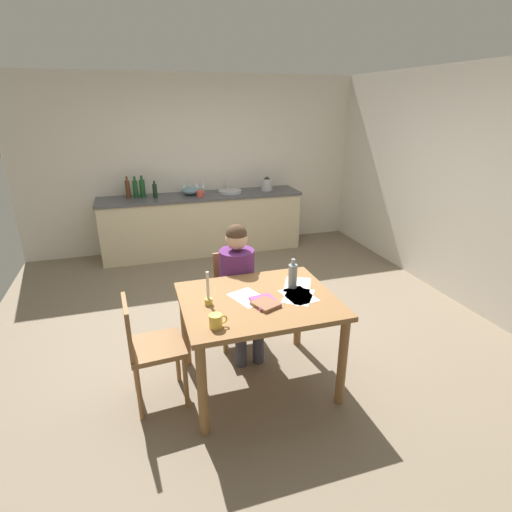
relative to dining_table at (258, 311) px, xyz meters
The scene contains 29 objects.
ground_plane 1.23m from the dining_table, 82.53° to the left, with size 5.20×5.20×0.04m, color #7A6B56.
wall_back 3.67m from the dining_table, 87.89° to the left, with size 5.20×0.12×2.60m, color silver.
wall_right 2.98m from the dining_table, 20.32° to the left, with size 0.12×5.20×2.60m, color silver.
kitchen_counter 3.26m from the dining_table, 87.66° to the left, with size 3.02×0.64×0.90m.
dining_table is the anchor object (origin of this frame).
chair_at_table 0.74m from the dining_table, 90.16° to the left, with size 0.41×0.41×0.87m.
person_seated 0.57m from the dining_table, 90.02° to the left, with size 0.32×0.59×1.19m.
chair_side_empty 0.87m from the dining_table, behind, with size 0.43×0.43×0.89m.
coffee_mug 0.53m from the dining_table, 141.68° to the right, with size 0.13×0.09×0.09m.
candlestick 0.43m from the dining_table, behind, with size 0.06×0.06×0.27m.
book_magazine 0.16m from the dining_table, 76.15° to the right, with size 0.17×0.22×0.02m, color #934280.
book_cookery 0.18m from the dining_table, 83.23° to the right, with size 0.16×0.18×0.03m, color brown.
paper_letter 0.34m from the dining_table, ahead, with size 0.21×0.30×0.00m, color white.
paper_bill 0.14m from the dining_table, 152.77° to the left, with size 0.21×0.30×0.00m, color white.
paper_envelope 0.34m from the dining_table, 10.47° to the right, with size 0.21×0.30×0.00m, color white.
paper_receipt 0.42m from the dining_table, 19.27° to the left, with size 0.21×0.30×0.00m, color white.
wine_bottle_on_table 0.41m from the dining_table, 17.57° to the left, with size 0.07×0.07×0.25m.
sink_unit 3.32m from the dining_table, 79.92° to the left, with size 0.36×0.36×0.24m.
bottle_oil 3.49m from the dining_table, 105.19° to the left, with size 0.07×0.07×0.31m.
bottle_vinegar 3.43m from the dining_table, 103.60° to the left, with size 0.07×0.07×0.31m.
bottle_wine_red 3.42m from the dining_table, 101.98° to the left, with size 0.08×0.08×0.32m.
bottle_sauce 3.31m from the dining_table, 99.41° to the left, with size 0.06×0.06×0.25m.
mixing_bowl 3.32m from the dining_table, 90.28° to the left, with size 0.27×0.27×0.12m, color #668C99.
stovetop_kettle 3.47m from the dining_table, 70.15° to the left, with size 0.18×0.18×0.22m.
wine_glass_near_sink 3.42m from the dining_table, 86.77° to the left, with size 0.07×0.07×0.15m.
wine_glass_by_kettle 3.42m from the dining_table, 88.39° to the left, with size 0.07×0.07×0.15m.
wine_glass_back_left 3.42m from the dining_table, 90.23° to the left, with size 0.07×0.07×0.15m.
wine_glass_back_right 3.42m from the dining_table, 91.64° to the left, with size 0.07×0.07×0.15m.
teacup_on_counter 3.12m from the dining_table, 88.35° to the left, with size 0.13×0.09×0.09m.
Camera 1 is at (-0.96, -3.61, 2.19)m, focal length 27.75 mm.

